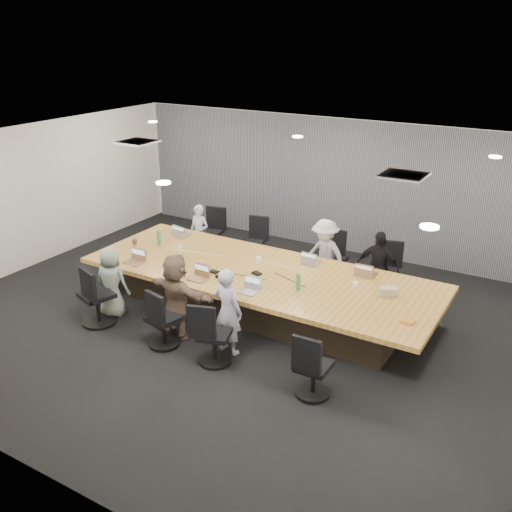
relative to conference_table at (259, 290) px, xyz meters
The scene contains 38 objects.
floor 0.64m from the conference_table, 90.00° to the right, with size 10.00×8.00×0.00m, color black.
ceiling 2.45m from the conference_table, 90.00° to the right, with size 10.00×8.00×0.00m, color white.
wall_back 3.64m from the conference_table, 90.00° to the left, with size 10.00×2.80×0.00m, color beige.
wall_front 4.61m from the conference_table, 90.00° to the right, with size 10.00×2.80×0.00m, color beige.
wall_left 5.12m from the conference_table, behind, with size 8.00×2.80×0.00m, color beige.
curtain 3.56m from the conference_table, 90.00° to the left, with size 9.80×0.04×2.80m, color slate.
conference_table is the anchor object (origin of this frame).
chair_0 2.78m from the conference_table, 142.37° to the left, with size 0.56×0.56×0.83m, color black, non-canonical shape.
chair_1 2.06m from the conference_table, 124.47° to the left, with size 0.52×0.52×0.77m, color black, non-canonical shape.
chair_2 1.80m from the conference_table, 71.06° to the left, with size 0.55×0.55×0.81m, color black, non-canonical shape.
chair_3 2.32m from the conference_table, 47.02° to the left, with size 0.51×0.51×0.76m, color black, non-canonical shape.
chair_4 2.65m from the conference_table, 140.16° to the right, with size 0.58×0.58×0.85m, color black, non-canonical shape.
chair_5 1.83m from the conference_table, 111.74° to the right, with size 0.50×0.50×0.75m, color black, non-canonical shape.
chair_6 1.72m from the conference_table, 81.28° to the right, with size 0.51×0.51×0.76m, color black, non-canonical shape.
chair_7 2.48m from the conference_table, 43.19° to the right, with size 0.49×0.49×0.73m, color black, non-canonical shape.
person_0 2.59m from the conference_table, 148.53° to the left, with size 0.43×0.28×1.19m, color #ABC0CA.
laptop_0 2.37m from the conference_table, 160.06° to the left, with size 0.34×0.23×0.02m, color #B2B2B7.
person_2 1.50m from the conference_table, 66.63° to the left, with size 0.87×0.50×1.35m, color #A9A9A9.
laptop_2 1.05m from the conference_table, 53.90° to the left, with size 0.29×0.20×0.02m, color #B2B2B7.
person_3 2.10m from the conference_table, 40.44° to the left, with size 0.77×0.32×1.32m, color black.
laptop_3 1.81m from the conference_table, 26.80° to the left, with size 0.31×0.21×0.02m, color #8C6647.
person_4 2.45m from the conference_table, 146.48° to the right, with size 0.59×0.38×1.21m, color gray.
laptop_4 2.22m from the conference_table, 158.57° to the right, with size 0.32×0.22×0.02m, color #8C6647.
person_5 1.54m from the conference_table, 116.66° to the right, with size 1.27×0.40×1.37m, color brown.
laptop_5 1.10m from the conference_table, 130.28° to the right, with size 0.30×0.21×0.02m, color #8C6647.
person_6 1.40m from the conference_table, 79.07° to the right, with size 0.49×0.32×1.34m, color #9B96B1.
laptop_6 0.91m from the conference_table, 71.95° to the right, with size 0.29×0.20×0.02m, color #B2B2B7.
bottle_green_left 2.29m from the conference_table, behind, with size 0.08×0.08×0.27m, color #357C43.
bottle_green_right 1.04m from the conference_table, 19.00° to the right, with size 0.07×0.07×0.26m, color #357C43.
bottle_clear 1.64m from the conference_table, behind, with size 0.06×0.06×0.20m, color silver.
cup_white_far 0.54m from the conference_table, 120.85° to the left, with size 0.09×0.09×0.11m, color white.
cup_white_near 1.67m from the conference_table, ahead, with size 0.08×0.08×0.10m, color white.
mug_brown 2.68m from the conference_table, behind, with size 0.08×0.08×0.10m, color brown.
mic_left 0.83m from the conference_table, 146.17° to the right, with size 0.15×0.10×0.03m, color black.
mic_right 0.37m from the conference_table, 77.49° to the right, with size 0.16×0.10×0.03m, color black.
stapler 0.81m from the conference_table, 124.70° to the right, with size 0.14×0.04×0.05m, color black.
canvas_bag 2.19m from the conference_table, ahead, with size 0.25×0.15×0.13m, color tan.
snack_packet 2.72m from the conference_table, 10.53° to the right, with size 0.18×0.12×0.04m, color orange.
Camera 1 is at (4.37, -7.01, 4.53)m, focal length 40.00 mm.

